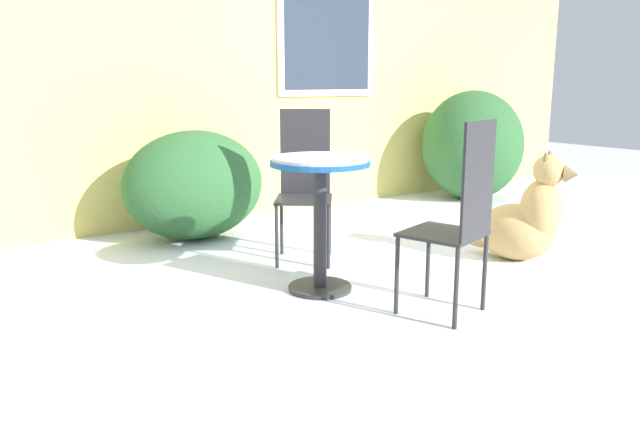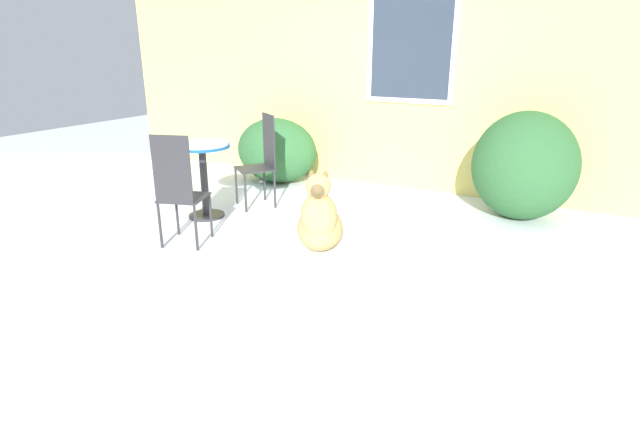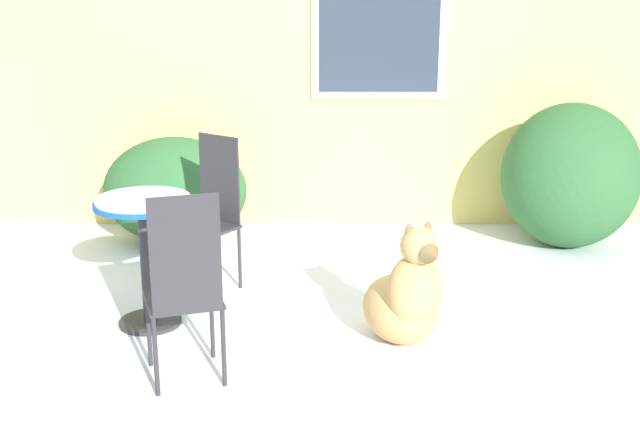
% 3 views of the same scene
% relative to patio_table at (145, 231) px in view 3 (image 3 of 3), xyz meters
% --- Properties ---
extents(ground_plane, '(16.00, 16.00, 0.00)m').
position_rel_patio_table_xyz_m(ground_plane, '(1.04, -0.07, -0.60)').
color(ground_plane, white).
extents(house_wall, '(8.00, 0.10, 3.34)m').
position_rel_patio_table_xyz_m(house_wall, '(1.06, 2.13, 1.08)').
color(house_wall, '#E5D16B').
rests_on(house_wall, ground_plane).
extents(shrub_left, '(1.13, 0.80, 0.86)m').
position_rel_patio_table_xyz_m(shrub_left, '(-0.11, 1.59, -0.17)').
color(shrub_left, '#2D6033').
rests_on(shrub_left, ground_plane).
extents(shrub_middle, '(1.06, 1.03, 1.13)m').
position_rel_patio_table_xyz_m(shrub_middle, '(2.98, 1.54, -0.03)').
color(shrub_middle, '#2D6033').
rests_on(shrub_middle, ground_plane).
extents(patio_table, '(0.58, 0.58, 0.80)m').
position_rel_patio_table_xyz_m(patio_table, '(0.00, 0.00, 0.00)').
color(patio_table, '#2D2D30').
rests_on(patio_table, ground_plane).
extents(patio_chair_near_table, '(0.53, 0.53, 1.04)m').
position_rel_patio_table_xyz_m(patio_chair_near_table, '(0.30, 0.63, -0.05)').
color(patio_chair_near_table, '#2D2D30').
rests_on(patio_chair_near_table, ground_plane).
extents(patio_chair_far_side, '(0.48, 0.48, 1.04)m').
position_rel_patio_table_xyz_m(patio_chair_far_side, '(0.36, -0.75, -0.05)').
color(patio_chair_far_side, '#2D2D30').
rests_on(patio_chair_far_side, ground_plane).
extents(dog, '(0.58, 0.71, 0.77)m').
position_rel_patio_table_xyz_m(dog, '(1.53, -0.28, -0.32)').
color(dog, tan).
rests_on(dog, ground_plane).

